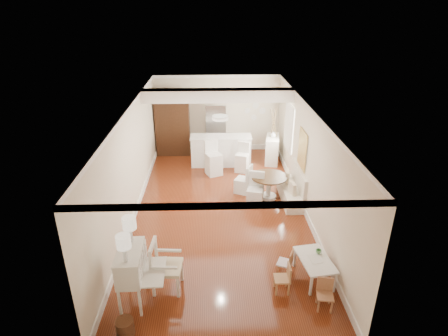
{
  "coord_description": "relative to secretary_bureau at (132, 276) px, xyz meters",
  "views": [
    {
      "loc": [
        -0.19,
        -8.73,
        5.22
      ],
      "look_at": [
        0.11,
        0.3,
        1.12
      ],
      "focal_mm": 30.0,
      "sensor_mm": 36.0,
      "label": 1
    }
  ],
  "objects": [
    {
      "name": "pantry_cabinet",
      "position": [
        0.1,
        7.42,
        0.58
      ],
      "size": [
        1.2,
        0.6,
        2.3
      ],
      "primitive_type": "cube",
      "color": "#381E11",
      "rests_on": "ground"
    },
    {
      "name": "wicker_basket",
      "position": [
        -0.01,
        -0.81,
        -0.41
      ],
      "size": [
        0.4,
        0.4,
        0.31
      ],
      "primitive_type": "cylinder",
      "rotation": [
        0.0,
        0.0,
        0.37
      ],
      "color": "#56301A",
      "rests_on": "ground"
    },
    {
      "name": "bar_stool_left",
      "position": [
        1.55,
        5.54,
        -0.0
      ],
      "size": [
        0.6,
        0.6,
        1.14
      ],
      "primitive_type": "cube",
      "rotation": [
        0.0,
        0.0,
        0.41
      ],
      "color": "white",
      "rests_on": "ground"
    },
    {
      "name": "breakfast_counter",
      "position": [
        1.8,
        6.34,
        -0.05
      ],
      "size": [
        2.05,
        0.65,
        1.03
      ],
      "primitive_type": "cube",
      "color": "white",
      "rests_on": "ground"
    },
    {
      "name": "kids_chair_a",
      "position": [
        2.82,
        0.15,
        -0.26
      ],
      "size": [
        0.3,
        0.3,
        0.62
      ],
      "primitive_type": "cube",
      "rotation": [
        0.0,
        0.0,
        -1.59
      ],
      "color": "#AF7D4F",
      "rests_on": "ground"
    },
    {
      "name": "room",
      "position": [
        1.74,
        3.56,
        1.41
      ],
      "size": [
        9.0,
        9.04,
        2.82
      ],
      "color": "maroon",
      "rests_on": "ground"
    },
    {
      "name": "slip_chair_far",
      "position": [
        2.4,
        4.28,
        -0.14
      ],
      "size": [
        0.57,
        0.56,
        0.86
      ],
      "primitive_type": "cube",
      "rotation": [
        0.0,
        0.0,
        -2.04
      ],
      "color": "silver",
      "rests_on": "ground"
    },
    {
      "name": "fridge",
      "position": [
        2.0,
        7.39,
        0.33
      ],
      "size": [
        0.75,
        0.65,
        1.8
      ],
      "primitive_type": "imported",
      "color": "silver",
      "rests_on": "ground"
    },
    {
      "name": "kids_chair_c",
      "position": [
        3.53,
        -0.32,
        -0.26
      ],
      "size": [
        0.34,
        0.34,
        0.61
      ],
      "primitive_type": "cube",
      "rotation": [
        0.0,
        0.0,
        -0.15
      ],
      "color": "#AA704D",
      "rests_on": "ground"
    },
    {
      "name": "gustavian_armchair",
      "position": [
        0.61,
        0.31,
        -0.04
      ],
      "size": [
        0.65,
        0.65,
        1.05
      ],
      "primitive_type": "cube",
      "rotation": [
        0.0,
        0.0,
        1.5
      ],
      "color": "white",
      "rests_on": "ground"
    },
    {
      "name": "sideboard",
      "position": [
        3.58,
        6.5,
        -0.11
      ],
      "size": [
        0.6,
        1.02,
        0.92
      ],
      "primitive_type": "cube",
      "rotation": [
        0.0,
        0.0,
        -0.19
      ],
      "color": "silver",
      "rests_on": "ground"
    },
    {
      "name": "branch_vase",
      "position": [
        3.59,
        6.51,
        0.45
      ],
      "size": [
        0.25,
        0.25,
        0.19
      ],
      "primitive_type": "imported",
      "rotation": [
        0.0,
        0.0,
        -0.42
      ],
      "color": "white",
      "rests_on": "sideboard"
    },
    {
      "name": "secretary_bureau",
      "position": [
        0.0,
        0.0,
        0.0
      ],
      "size": [
        0.91,
        0.93,
        1.14
      ],
      "primitive_type": "cube",
      "rotation": [
        0.0,
        0.0,
        0.03
      ],
      "color": "white",
      "rests_on": "ground"
    },
    {
      "name": "slip_chair_near",
      "position": [
        2.68,
        3.61,
        -0.12
      ],
      "size": [
        0.52,
        0.54,
        0.9
      ],
      "primitive_type": "cube",
      "rotation": [
        0.0,
        0.0,
        -0.26
      ],
      "color": "silver",
      "rests_on": "ground"
    },
    {
      "name": "kids_table",
      "position": [
        3.53,
        0.48,
        -0.33
      ],
      "size": [
        0.72,
        1.05,
        0.48
      ],
      "primitive_type": "cube",
      "rotation": [
        0.0,
        0.0,
        0.15
      ],
      "color": "white",
      "rests_on": "ground"
    },
    {
      "name": "banquette",
      "position": [
        3.69,
        3.74,
        -0.08
      ],
      "size": [
        0.52,
        1.6,
        0.98
      ],
      "primitive_type": "cube",
      "color": "silver",
      "rests_on": "ground"
    },
    {
      "name": "dining_table",
      "position": [
        3.09,
        3.89,
        -0.22
      ],
      "size": [
        1.27,
        1.27,
        0.69
      ],
      "primitive_type": "cylinder",
      "rotation": [
        0.0,
        0.0,
        -0.3
      ],
      "color": "#462D16",
      "rests_on": "ground"
    },
    {
      "name": "kids_chair_b",
      "position": [
        2.96,
        0.63,
        -0.27
      ],
      "size": [
        0.38,
        0.38,
        0.6
      ],
      "primitive_type": "cube",
      "rotation": [
        0.0,
        0.0,
        -2.0
      ],
      "color": "#996845",
      "rests_on": "ground"
    },
    {
      "name": "pencil_cup",
      "position": [
        3.64,
        0.67,
        -0.04
      ],
      "size": [
        0.14,
        0.14,
        0.09
      ],
      "primitive_type": "imported",
      "rotation": [
        0.0,
        0.0,
        -0.33
      ],
      "color": "#60A565",
      "rests_on": "kids_table"
    },
    {
      "name": "bar_stool_right",
      "position": [
        2.48,
        5.74,
        -0.08
      ],
      "size": [
        0.5,
        0.5,
        0.98
      ],
      "primitive_type": "cube",
      "rotation": [
        0.0,
        0.0,
        -0.34
      ],
      "color": "white",
      "rests_on": "ground"
    }
  ]
}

